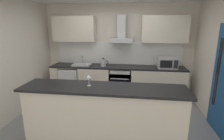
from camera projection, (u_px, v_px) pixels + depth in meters
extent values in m
cube|color=gray|center=(109.00, 123.00, 3.75)|extent=(5.23, 4.55, 0.02)
cube|color=silver|center=(119.00, 50.00, 5.20)|extent=(5.23, 0.12, 2.60)
cube|color=silver|center=(7.00, 60.00, 3.71)|extent=(0.12, 4.55, 2.60)
cube|color=white|center=(118.00, 53.00, 5.14)|extent=(3.60, 0.02, 0.66)
cube|color=beige|center=(117.00, 82.00, 5.04)|extent=(3.72, 0.60, 0.86)
cube|color=black|center=(117.00, 67.00, 4.93)|extent=(3.72, 0.60, 0.04)
cube|color=beige|center=(104.00, 116.00, 3.04)|extent=(2.66, 0.52, 0.98)
cube|color=black|center=(103.00, 88.00, 2.92)|extent=(2.76, 0.64, 0.04)
cube|color=beige|center=(74.00, 29.00, 4.99)|extent=(1.19, 0.32, 0.70)
cube|color=beige|center=(165.00, 29.00, 4.66)|extent=(1.19, 0.32, 0.70)
cube|color=navy|center=(224.00, 81.00, 3.18)|extent=(0.04, 0.85, 2.05)
cube|color=black|center=(218.00, 73.00, 3.39)|extent=(0.01, 0.11, 1.31)
cube|color=slate|center=(121.00, 82.00, 5.00)|extent=(0.60, 0.56, 0.80)
cube|color=black|center=(120.00, 87.00, 4.74)|extent=(0.50, 0.02, 0.48)
cube|color=#B7BABC|center=(120.00, 73.00, 4.64)|extent=(0.54, 0.02, 0.09)
cylinder|color=#B7BABC|center=(120.00, 79.00, 4.65)|extent=(0.49, 0.02, 0.02)
cube|color=white|center=(71.00, 81.00, 5.20)|extent=(0.58, 0.56, 0.85)
cube|color=silver|center=(68.00, 84.00, 4.92)|extent=(0.55, 0.02, 0.80)
cylinder|color=#B7BABC|center=(75.00, 83.00, 4.86)|extent=(0.02, 0.02, 0.38)
cube|color=#B7BABC|center=(167.00, 63.00, 4.67)|extent=(0.50, 0.36, 0.30)
cube|color=black|center=(166.00, 64.00, 4.49)|extent=(0.30, 0.02, 0.19)
cube|color=black|center=(176.00, 64.00, 4.46)|extent=(0.10, 0.01, 0.21)
cube|color=silver|center=(82.00, 65.00, 5.03)|extent=(0.50, 0.40, 0.04)
cylinder|color=#B7BABC|center=(83.00, 60.00, 5.13)|extent=(0.03, 0.03, 0.26)
cylinder|color=#B7BABC|center=(82.00, 56.00, 5.03)|extent=(0.03, 0.16, 0.03)
cylinder|color=#B7BABC|center=(103.00, 63.00, 4.90)|extent=(0.15, 0.15, 0.20)
sphere|color=black|center=(103.00, 59.00, 4.87)|extent=(0.06, 0.06, 0.06)
cone|color=#B7BABC|center=(100.00, 61.00, 4.90)|extent=(0.09, 0.04, 0.07)
torus|color=black|center=(106.00, 63.00, 4.88)|extent=(0.11, 0.02, 0.11)
cube|color=#B7BABC|center=(121.00, 40.00, 4.82)|extent=(0.62, 0.45, 0.12)
cube|color=#B7BABC|center=(122.00, 26.00, 4.78)|extent=(0.22, 0.22, 0.60)
cylinder|color=silver|center=(89.00, 86.00, 2.97)|extent=(0.07, 0.07, 0.01)
cylinder|color=silver|center=(89.00, 83.00, 2.96)|extent=(0.01, 0.01, 0.09)
ellipsoid|color=silver|center=(89.00, 78.00, 2.94)|extent=(0.08, 0.08, 0.10)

